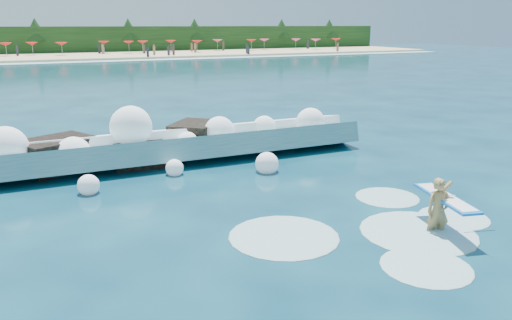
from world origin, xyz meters
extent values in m
plane|color=#07283D|center=(0.00, 0.00, 0.00)|extent=(200.00, 200.00, 0.00)
cube|color=tan|center=(0.00, 78.00, 0.20)|extent=(140.00, 20.00, 0.40)
cube|color=silver|center=(0.00, 67.00, 0.04)|extent=(140.00, 5.00, 0.08)
cube|color=black|center=(0.00, 88.00, 2.50)|extent=(140.00, 4.00, 5.00)
cube|color=teal|center=(-0.59, 7.26, 0.45)|extent=(18.04, 2.75, 1.51)
cube|color=white|center=(-0.59, 8.06, 0.90)|extent=(18.04, 1.27, 0.70)
cube|color=black|center=(-4.17, 7.99, 0.49)|extent=(3.20, 2.91, 1.41)
cube|color=black|center=(-1.17, 7.19, 0.38)|extent=(2.09, 1.70, 1.09)
cube|color=black|center=(1.53, 8.39, 0.53)|extent=(2.73, 2.78, 1.52)
imported|color=#A17D4B|center=(4.67, -2.76, 0.60)|extent=(0.76, 0.62, 1.81)
cube|color=blue|center=(4.95, -2.71, 0.91)|extent=(1.16, 2.54, 0.06)
cube|color=white|center=(4.95, -2.71, 0.93)|extent=(1.00, 2.32, 0.06)
cylinder|color=black|center=(4.85, -3.96, 0.45)|extent=(0.01, 0.91, 0.43)
sphere|color=white|center=(-5.86, 7.40, 1.15)|extent=(1.55, 1.55, 1.55)
sphere|color=white|center=(-3.62, 7.12, 0.75)|extent=(1.29, 1.29, 1.29)
sphere|color=white|center=(-1.34, 7.72, 1.48)|extent=(1.68, 1.68, 1.68)
sphere|color=white|center=(0.77, 7.08, 0.77)|extent=(0.88, 0.88, 0.88)
sphere|color=white|center=(2.29, 7.39, 1.01)|extent=(1.32, 1.32, 1.32)
sphere|color=white|center=(4.53, 7.64, 0.96)|extent=(1.05, 1.05, 1.05)
sphere|color=white|center=(6.53, 7.00, 1.15)|extent=(1.29, 1.29, 1.29)
sphere|color=white|center=(-3.45, 4.53, 0.27)|extent=(0.73, 0.73, 0.73)
sphere|color=white|center=(-0.27, 5.41, 0.24)|extent=(0.67, 0.67, 0.67)
sphere|color=white|center=(3.02, 4.30, 0.31)|extent=(0.89, 0.89, 0.89)
ellipsoid|color=silver|center=(4.21, -2.58, 0.00)|extent=(3.13, 3.13, 0.16)
ellipsoid|color=silver|center=(2.97, -4.20, 0.00)|extent=(2.12, 2.12, 0.11)
ellipsoid|color=silver|center=(5.90, -2.19, 0.00)|extent=(2.00, 2.00, 0.10)
ellipsoid|color=silver|center=(0.78, -1.30, 0.00)|extent=(2.97, 2.97, 0.15)
ellipsoid|color=silver|center=(5.28, 0.02, 0.00)|extent=(2.06, 2.06, 0.10)
cone|color=red|center=(-7.05, 80.33, 2.25)|extent=(2.00, 2.00, 0.50)
cone|color=red|center=(-3.08, 81.47, 2.25)|extent=(2.00, 2.00, 0.50)
cone|color=red|center=(1.38, 78.97, 2.25)|extent=(2.00, 2.00, 0.50)
cone|color=red|center=(8.62, 81.59, 2.25)|extent=(2.00, 2.00, 0.50)
cone|color=red|center=(12.69, 80.06, 2.25)|extent=(2.00, 2.00, 0.50)
cone|color=red|center=(15.26, 80.56, 2.25)|extent=(2.00, 2.00, 0.50)
cone|color=red|center=(20.88, 81.89, 2.25)|extent=(2.00, 2.00, 0.50)
cone|color=red|center=(24.86, 78.41, 2.25)|extent=(2.00, 2.00, 0.50)
cone|color=#C63A6A|center=(30.37, 82.29, 2.25)|extent=(2.00, 2.00, 0.50)
cone|color=red|center=(36.61, 79.93, 2.25)|extent=(2.00, 2.00, 0.50)
cone|color=#C63A6A|center=(40.27, 81.69, 2.25)|extent=(2.00, 2.00, 0.50)
cone|color=#C63A6A|center=(46.92, 80.43, 2.25)|extent=(2.00, 2.00, 0.50)
cone|color=#C63A6A|center=(49.88, 77.51, 2.25)|extent=(2.00, 2.00, 0.50)
cone|color=red|center=(55.90, 79.15, 2.25)|extent=(2.00, 2.00, 0.50)
cube|color=#8C664C|center=(51.62, 70.03, 1.13)|extent=(0.35, 0.22, 1.45)
cube|color=#3F332D|center=(14.40, 78.49, 1.11)|extent=(0.35, 0.22, 1.41)
cube|color=#262633|center=(21.59, 79.18, 1.16)|extent=(0.35, 0.22, 1.52)
cube|color=brown|center=(43.55, 72.16, 1.20)|extent=(0.35, 0.22, 1.61)
cube|color=#3F332D|center=(49.48, 72.10, 1.17)|extent=(0.35, 0.22, 1.55)
cube|color=#8C664C|center=(50.24, 70.01, 1.13)|extent=(0.35, 0.22, 1.46)
cube|color=#8C664C|center=(20.12, 70.34, 1.18)|extent=(0.35, 0.22, 1.56)
cube|color=#262633|center=(-4.13, 74.31, 1.19)|extent=(0.35, 0.22, 1.57)
cube|color=brown|center=(51.17, 72.76, 1.17)|extent=(0.35, 0.22, 1.54)
cube|color=#3F332D|center=(21.45, 76.00, 1.18)|extent=(0.35, 0.22, 1.57)
cube|color=#8C664C|center=(31.22, 81.38, 1.21)|extent=(0.35, 0.22, 1.62)
cube|color=#262633|center=(52.38, 73.78, 1.14)|extent=(0.35, 0.22, 1.47)
cube|color=#3F332D|center=(28.12, 77.79, 1.11)|extent=(0.35, 0.22, 1.41)
cube|color=#8C664C|center=(5.94, 81.75, 1.20)|extent=(0.35, 0.22, 1.60)
camera|label=1|loc=(-5.01, -12.05, 5.43)|focal=35.00mm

